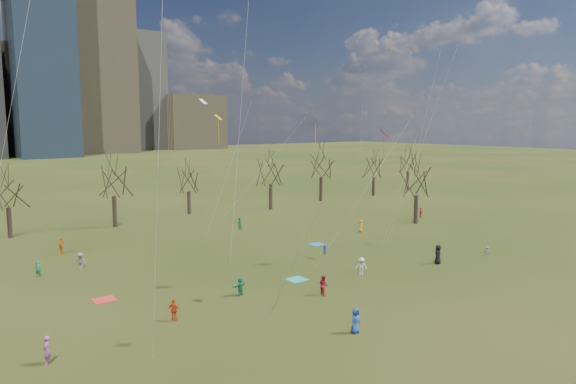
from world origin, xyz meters
TOP-DOWN VIEW (x-y plane):
  - ground at (0.00, 0.00)m, footprint 500.00×500.00m
  - bare_tree_row at (-0.09, 37.22)m, footprint 113.04×29.80m
  - blanket_teal at (-2.14, 7.92)m, footprint 1.60×1.50m
  - blanket_navy at (7.64, 16.78)m, footprint 1.60×1.50m
  - blanket_crimson at (-17.00, 12.70)m, footprint 1.60×1.50m
  - person_0 at (-6.14, -3.29)m, footprint 0.90×0.68m
  - person_2 at (-2.96, 3.48)m, footprint 0.71×0.86m
  - person_3 at (17.70, 2.27)m, footprint 0.73×0.85m
  - person_4 at (-14.53, 5.57)m, footprint 0.86×0.94m
  - person_5 at (-8.20, 7.34)m, footprint 1.46×0.84m
  - person_6 at (11.71, 3.72)m, footprint 1.07×0.95m
  - person_7 at (-22.89, 3.96)m, footprint 0.63×0.71m
  - person_8 at (5.25, 12.72)m, footprint 0.56×0.61m
  - person_9 at (3.35, 5.61)m, footprint 1.14×1.08m
  - person_10 at (30.21, 20.50)m, footprint 0.90×0.59m
  - person_12 at (16.17, 18.47)m, footprint 0.79×0.89m
  - person_13 at (-19.71, 22.24)m, footprint 0.62×0.59m
  - person_14 at (4.92, 28.76)m, footprint 0.93×0.84m
  - person_15 at (-16.09, 22.44)m, footprint 1.11×1.11m
  - person_16 at (-16.14, 29.18)m, footprint 0.96×1.08m
  - kites_airborne at (-0.29, 12.73)m, footprint 64.18×42.69m

SIDE VIEW (x-z plane):
  - ground at x=0.00m, z-range 0.00..0.00m
  - blanket_teal at x=-2.14m, z-range 0.00..0.03m
  - blanket_navy at x=7.64m, z-range 0.00..0.03m
  - blanket_crimson at x=-17.00m, z-range 0.00..0.03m
  - person_8 at x=5.25m, z-range 0.00..1.03m
  - person_3 at x=17.70m, z-range 0.00..1.15m
  - person_10 at x=30.21m, z-range 0.00..1.42m
  - person_13 at x=-19.71m, z-range 0.00..1.42m
  - person_5 at x=-8.20m, z-range 0.00..1.50m
  - person_12 at x=16.17m, z-range 0.00..1.52m
  - person_4 at x=-14.53m, z-range 0.00..1.54m
  - person_9 at x=3.35m, z-range 0.00..1.55m
  - person_15 at x=-16.09m, z-range 0.00..1.55m
  - person_14 at x=4.92m, z-range 0.00..1.58m
  - person_2 at x=-2.96m, z-range 0.00..1.61m
  - person_7 at x=-22.89m, z-range 0.00..1.65m
  - person_0 at x=-6.14m, z-range 0.00..1.66m
  - person_16 at x=-16.14m, z-range 0.00..1.76m
  - person_6 at x=11.71m, z-range 0.00..1.85m
  - bare_tree_row at x=-0.09m, z-range 1.37..10.87m
  - kites_airborne at x=-0.29m, z-range -4.25..30.77m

